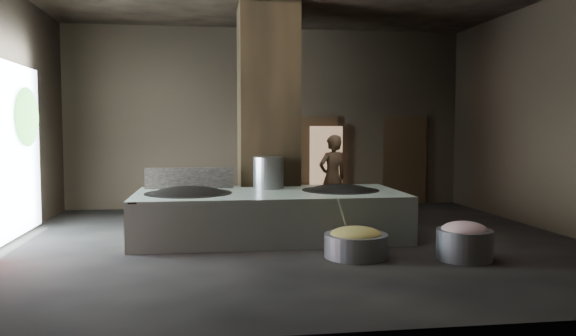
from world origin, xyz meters
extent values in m
cube|color=black|center=(0.00, 0.00, -0.05)|extent=(10.00, 9.00, 0.10)
cube|color=black|center=(0.00, 4.55, 2.25)|extent=(10.00, 0.10, 4.50)
cube|color=black|center=(0.00, -4.55, 2.25)|extent=(10.00, 0.10, 4.50)
cube|color=black|center=(5.05, 0.00, 2.25)|extent=(0.10, 9.00, 4.50)
cube|color=black|center=(-0.30, 1.90, 2.25)|extent=(1.20, 1.20, 4.50)
cube|color=beige|center=(-0.45, 0.42, 0.42)|extent=(4.83, 2.35, 0.84)
cube|color=black|center=(-0.45, 0.42, 0.82)|extent=(4.70, 2.26, 0.03)
ellipsoid|color=black|center=(-1.90, 0.37, 0.75)|extent=(1.52, 1.52, 0.42)
cylinder|color=black|center=(-1.90, 0.37, 0.82)|extent=(1.55, 1.55, 0.05)
ellipsoid|color=black|center=(0.90, 0.47, 0.75)|extent=(1.41, 1.41, 0.40)
cylinder|color=black|center=(0.90, 0.47, 0.82)|extent=(1.44, 1.44, 0.05)
cylinder|color=#95999C|center=(-0.40, 0.97, 1.13)|extent=(0.59, 0.59, 0.63)
cube|color=black|center=(-1.90, 1.17, 1.03)|extent=(1.67, 0.08, 0.42)
imported|color=brown|center=(1.14, 2.18, 0.92)|extent=(0.78, 0.65, 1.85)
cylinder|color=slate|center=(0.70, -1.37, 0.18)|extent=(1.27, 1.27, 0.36)
ellipsoid|color=olive|center=(0.70, -1.37, 0.35)|extent=(0.81, 0.81, 0.25)
cylinder|color=#95999C|center=(0.55, -1.22, 0.55)|extent=(0.30, 0.29, 0.70)
cylinder|color=slate|center=(2.29, -1.77, 0.23)|extent=(1.03, 1.03, 0.46)
ellipsoid|color=#B76E75|center=(2.29, -1.77, 0.45)|extent=(0.69, 0.69, 0.27)
cube|color=black|center=(1.20, 4.45, 1.10)|extent=(1.18, 0.08, 2.38)
cube|color=#8C6647|center=(1.46, 4.33, 1.05)|extent=(0.84, 0.04, 2.00)
cube|color=black|center=(3.60, 4.45, 1.10)|extent=(1.18, 0.08, 2.38)
cube|color=#8C6647|center=(3.47, 4.54, 1.05)|extent=(0.81, 0.04, 1.91)
cube|color=white|center=(-4.95, 0.20, 1.60)|extent=(0.04, 4.20, 3.10)
ellipsoid|color=#194714|center=(-4.85, 1.30, 2.20)|extent=(0.28, 1.10, 1.10)
camera|label=1|loc=(-1.57, -9.69, 1.98)|focal=35.00mm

